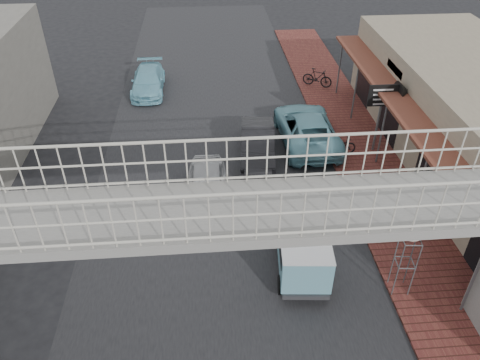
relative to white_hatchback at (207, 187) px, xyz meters
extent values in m
plane|color=black|center=(0.50, -3.00, -0.65)|extent=(120.00, 120.00, 0.00)
cube|color=black|center=(0.50, -3.00, -0.65)|extent=(10.00, 60.00, 0.01)
cube|color=brown|center=(7.00, 0.00, -0.60)|extent=(3.00, 40.00, 0.10)
cube|color=brown|center=(8.20, 1.00, 2.25)|extent=(1.80, 18.00, 0.12)
cube|color=silver|center=(8.55, 4.50, 2.65)|extent=(0.08, 2.60, 0.90)
cube|color=#B21914|center=(8.55, -2.00, 2.65)|extent=(0.08, 2.20, 0.80)
cube|color=gray|center=(0.50, -7.00, 4.47)|extent=(14.00, 2.00, 0.24)
cube|color=beige|center=(0.50, -6.05, 5.14)|extent=(14.00, 0.08, 1.10)
cube|color=beige|center=(0.50, -7.95, 5.14)|extent=(14.00, 0.08, 1.10)
imported|color=silver|center=(0.00, 0.00, 0.00)|extent=(1.66, 3.87, 1.30)
imported|color=black|center=(2.29, 2.92, 0.03)|extent=(1.84, 4.26, 1.36)
imported|color=#65A1AF|center=(4.70, 4.09, 0.08)|extent=(2.55, 5.34, 1.47)
imported|color=#7EC7DB|center=(-3.05, 10.29, -0.04)|extent=(1.71, 4.22, 1.22)
cylinder|color=black|center=(2.39, -2.44, -0.34)|extent=(0.27, 0.63, 0.62)
cylinder|color=black|center=(3.76, -2.56, -0.34)|extent=(0.27, 0.63, 0.62)
cylinder|color=black|center=(2.18, -4.81, -0.34)|extent=(0.27, 0.63, 0.62)
cylinder|color=black|center=(3.55, -4.94, -0.34)|extent=(0.27, 0.63, 0.62)
cube|color=#6FADC1|center=(2.94, -3.95, 0.39)|extent=(1.74, 2.95, 1.19)
cube|color=#6FADC1|center=(3.09, -2.32, 0.19)|extent=(1.49, 0.92, 0.79)
cube|color=black|center=(2.94, -3.95, 0.72)|extent=(1.73, 2.42, 0.44)
cube|color=silver|center=(2.94, -3.95, 1.01)|extent=(1.76, 2.95, 0.05)
imported|color=black|center=(5.80, 2.69, -0.10)|extent=(1.75, 0.73, 0.90)
imported|color=black|center=(6.49, 9.96, -0.04)|extent=(1.73, 1.25, 1.03)
cylinder|color=#59595B|center=(5.58, -4.79, 0.48)|extent=(0.04, 0.04, 2.06)
cylinder|color=#59595B|center=(6.07, -4.84, 0.48)|extent=(0.04, 0.04, 2.06)
cylinder|color=#59595B|center=(5.53, -5.28, 0.48)|extent=(0.04, 0.04, 2.06)
cylinder|color=#59595B|center=(6.02, -5.33, 0.48)|extent=(0.04, 0.04, 2.06)
cylinder|color=silver|center=(5.80, -5.06, 1.85)|extent=(0.69, 0.30, 0.67)
cylinder|color=beige|center=(5.79, -5.18, 1.85)|extent=(0.59, 0.08, 0.59)
cylinder|color=beige|center=(5.81, -4.94, 1.85)|extent=(0.59, 0.08, 0.59)
cylinder|color=#59595B|center=(7.57, 3.00, 1.01)|extent=(0.11, 0.11, 3.12)
cube|color=black|center=(7.57, 2.97, 2.14)|extent=(1.29, 0.07, 0.97)
cone|color=black|center=(8.48, 2.96, 2.14)|extent=(0.65, 1.19, 1.18)
cube|color=white|center=(7.52, 2.93, 2.08)|extent=(0.86, 0.01, 0.65)
camera|label=1|loc=(0.10, -14.49, 10.72)|focal=35.00mm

